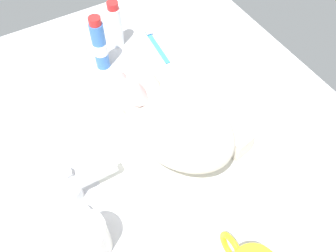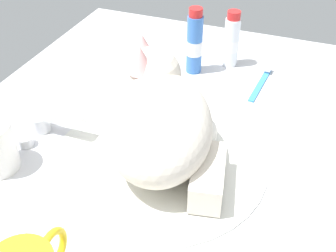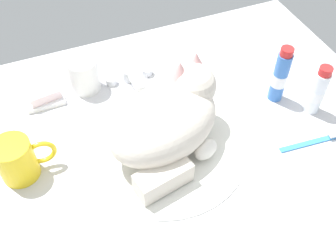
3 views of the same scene
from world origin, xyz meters
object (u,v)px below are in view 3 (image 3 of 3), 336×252
Objects in this scene: soap_bar at (43,94)px; toothbrush at (313,141)px; rinse_cup at (84,75)px; toothpaste_bottle at (280,76)px; mouthwash_bottle at (318,91)px; faucet at (131,76)px; cat at (169,118)px; coffee_mug at (18,160)px.

soap_bar is 62.76cm from toothbrush.
rinse_cup is 10.53cm from soap_bar.
toothpaste_bottle is 1.15× the size of mouthwash_bottle.
faucet is 1.72× the size of soap_bar.
toothpaste_bottle is at bearing -30.53° from faucet.
cat is 1.99× the size of toothpaste_bottle.
mouthwash_bottle is at bearing -30.12° from rinse_cup.
rinse_cup is 46.37cm from toothpaste_bottle.
cat is 2.28× the size of mouthwash_bottle.
soap_bar is (-22.70, 23.20, -5.46)cm from cat.
toothpaste_bottle is at bearing 90.68° from toothbrush.
soap_bar reaches higher than toothbrush.
toothpaste_bottle is at bearing 6.77° from cat.
faucet is at bearing 93.64° from cat.
faucet is at bearing 145.61° from mouthwash_bottle.
coffee_mug is at bearing -149.19° from faucet.
coffee_mug is 62.26cm from toothbrush.
toothbrush is (0.18, -15.38, -6.38)cm from toothpaste_bottle.
coffee_mug reaches higher than rinse_cup.
toothbrush is (41.65, -35.95, -3.70)cm from rinse_cup.
toothpaste_bottle is at bearing -20.86° from soap_bar.
soap_bar is 63.47cm from mouthwash_bottle.
toothbrush is at bearing -40.80° from rinse_cup.
rinse_cup is at bearing 117.22° from cat.
cat is 31.22cm from coffee_mug.
soap_bar is 0.51× the size of toothbrush.
toothpaste_bottle reaches higher than rinse_cup.
coffee_mug is at bearing 172.85° from cat.
faucet is 0.83× the size of toothpaste_bottle.
toothbrush is at bearing -89.32° from toothpaste_bottle.
rinse_cup is at bearing 166.66° from faucet.
mouthwash_bottle is at bearing -5.49° from cat.
faucet reaches higher than toothbrush.
mouthwash_bottle is 11.58cm from toothbrush.
soap_bar is 0.56× the size of mouthwash_bottle.
cat reaches higher than faucet.
mouthwash_bottle is at bearing -49.90° from toothpaste_bottle.
mouthwash_bottle is at bearing 57.08° from toothbrush.
cat is 32.46cm from toothbrush.
cat is 29.32cm from toothpaste_bottle.
faucet is 44.02cm from mouthwash_bottle.
rinse_cup is 1.18× the size of soap_bar.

